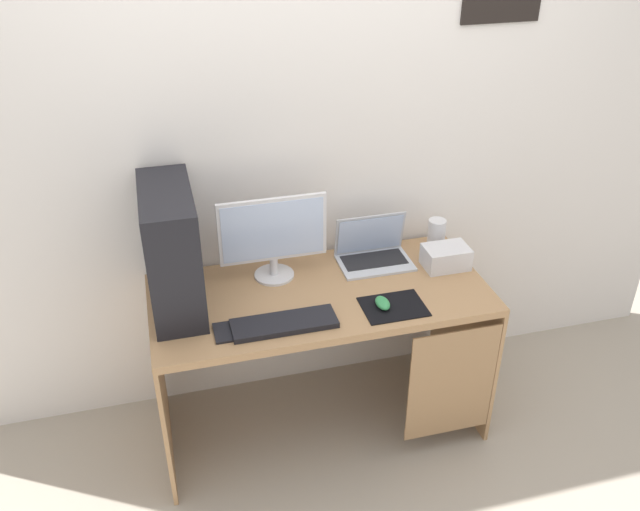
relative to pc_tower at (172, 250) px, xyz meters
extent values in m
plane|color=#9E9384|center=(0.59, -0.07, -1.00)|extent=(8.00, 8.00, 0.00)
cube|color=silver|center=(0.59, 0.30, 0.30)|extent=(4.00, 0.04, 2.60)
cube|color=#A37A51|center=(0.59, -0.07, -0.27)|extent=(1.44, 0.66, 0.03)
cube|color=#A37A51|center=(-0.12, -0.07, -0.65)|extent=(0.02, 0.66, 0.71)
cube|color=#A37A51|center=(1.31, -0.07, -0.65)|extent=(0.02, 0.66, 0.71)
cube|color=#96704B|center=(1.09, -0.40, -0.61)|extent=(0.40, 0.01, 0.57)
cube|color=black|center=(0.00, 0.00, 0.00)|extent=(0.20, 0.50, 0.51)
cylinder|color=silver|center=(0.43, 0.10, -0.25)|extent=(0.18, 0.18, 0.01)
cylinder|color=silver|center=(0.43, 0.10, -0.20)|extent=(0.04, 0.04, 0.08)
cube|color=silver|center=(0.43, 0.09, -0.02)|extent=(0.47, 0.02, 0.29)
cube|color=#B2C6EA|center=(0.43, 0.08, -0.02)|extent=(0.44, 0.00, 0.26)
cube|color=#B7BCC6|center=(0.89, 0.08, -0.25)|extent=(0.33, 0.22, 0.01)
cube|color=black|center=(0.89, 0.10, -0.24)|extent=(0.29, 0.14, 0.00)
cube|color=#B7BCC6|center=(0.89, 0.17, -0.14)|extent=(0.33, 0.04, 0.20)
cube|color=#ADC1E5|center=(0.89, 0.16, -0.15)|extent=(0.31, 0.04, 0.18)
cylinder|color=silver|center=(1.21, 0.14, -0.18)|extent=(0.08, 0.08, 0.15)
cube|color=silver|center=(1.19, -0.02, -0.21)|extent=(0.20, 0.14, 0.10)
cube|color=black|center=(0.39, -0.27, -0.24)|extent=(0.42, 0.14, 0.02)
cube|color=black|center=(0.86, -0.26, -0.25)|extent=(0.26, 0.20, 0.00)
ellipsoid|color=#338C4C|center=(0.81, -0.25, -0.23)|extent=(0.06, 0.10, 0.03)
cube|color=black|center=(0.15, -0.26, -0.25)|extent=(0.07, 0.13, 0.01)
camera|label=1|loc=(-0.02, -2.38, 1.34)|focal=37.58mm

